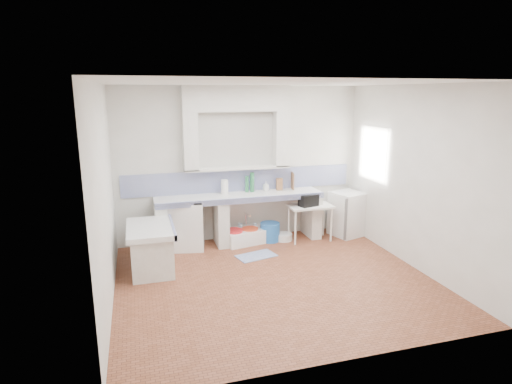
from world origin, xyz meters
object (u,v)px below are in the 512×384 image
object	(u,v)px
sink	(249,236)
fridge	(347,214)
stove	(186,225)
side_table	(310,223)

from	to	relation	value
sink	fridge	xyz separation A→B (m)	(1.92, -0.14, 0.31)
stove	sink	size ratio (longest dim) A/B	0.91
fridge	stove	bearing A→B (deg)	159.99
side_table	fridge	xyz separation A→B (m)	(0.80, 0.08, 0.09)
stove	fridge	size ratio (longest dim) A/B	1.01
sink	fridge	world-z (taller)	fridge
sink	fridge	bearing A→B (deg)	-16.86
side_table	fridge	world-z (taller)	fridge
stove	side_table	xyz separation A→B (m)	(2.24, -0.24, -0.09)
sink	stove	bearing A→B (deg)	166.81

